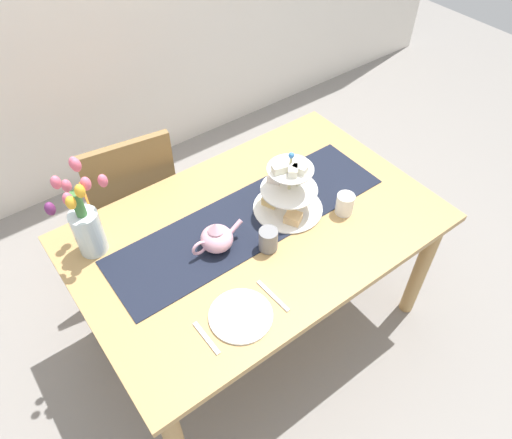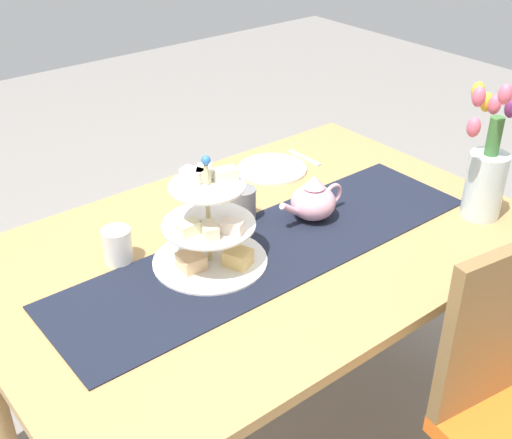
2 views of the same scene
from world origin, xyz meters
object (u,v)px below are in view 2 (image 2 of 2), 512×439
object	(u,v)px
dinner_plate_left	(272,169)
mug_white_text	(117,246)
tulip_vase	(488,167)
fork_left	(304,158)
mug_grey	(243,204)
knife_left	(237,182)
dining_table	(260,271)
tiered_cake_stand	(210,232)
teapot	(314,201)

from	to	relation	value
dinner_plate_left	mug_white_text	size ratio (longest dim) A/B	2.42
tulip_vase	dinner_plate_left	distance (m)	0.69
tulip_vase	fork_left	xyz separation A→B (m)	(0.14, -0.61, -0.15)
tulip_vase	mug_grey	world-z (taller)	tulip_vase
dinner_plate_left	knife_left	world-z (taller)	dinner_plate_left
dinner_plate_left	fork_left	xyz separation A→B (m)	(-0.15, 0.00, -0.00)
dining_table	tulip_vase	world-z (taller)	tulip_vase
fork_left	mug_white_text	distance (m)	0.82
tiered_cake_stand	tulip_vase	world-z (taller)	tulip_vase
dining_table	mug_grey	distance (m)	0.20
mug_grey	fork_left	bearing A→B (deg)	-155.12
dining_table	teapot	distance (m)	0.25
knife_left	mug_white_text	distance (m)	0.54
dining_table	tulip_vase	bearing A→B (deg)	153.89
tiered_cake_stand	teapot	bearing A→B (deg)	-179.70
dining_table	knife_left	bearing A→B (deg)	-117.44
tulip_vase	mug_white_text	bearing A→B (deg)	-25.44
dining_table	tiered_cake_stand	xyz separation A→B (m)	(0.17, 0.00, 0.20)
dining_table	tulip_vase	distance (m)	0.71
tiered_cake_stand	knife_left	size ratio (longest dim) A/B	1.79
teapot	fork_left	bearing A→B (deg)	-128.92
teapot	mug_grey	size ratio (longest dim) A/B	2.51
dining_table	tiered_cake_stand	size ratio (longest dim) A/B	4.98
knife_left	mug_white_text	bearing A→B (deg)	17.34
dinner_plate_left	dining_table	bearing A→B (deg)	45.67
dining_table	mug_white_text	world-z (taller)	mug_white_text
dinner_plate_left	knife_left	size ratio (longest dim) A/B	1.35
dining_table	teapot	size ratio (longest dim) A/B	6.35
tiered_cake_stand	mug_grey	xyz separation A→B (m)	(-0.20, -0.12, -0.04)
fork_left	mug_white_text	xyz separation A→B (m)	(0.80, 0.16, 0.04)
teapot	mug_white_text	world-z (taller)	teapot
dining_table	mug_white_text	bearing A→B (deg)	-24.27
dining_table	tulip_vase	size ratio (longest dim) A/B	3.62
tiered_cake_stand	mug_white_text	size ratio (longest dim) A/B	3.20
mug_white_text	dining_table	bearing A→B (deg)	155.73
tulip_vase	mug_white_text	distance (m)	1.05
knife_left	mug_white_text	xyz separation A→B (m)	(0.51, 0.16, 0.04)
tulip_vase	fork_left	bearing A→B (deg)	-77.13
fork_left	knife_left	xyz separation A→B (m)	(0.29, 0.00, 0.00)
mug_grey	mug_white_text	distance (m)	0.39
dining_table	mug_white_text	distance (m)	0.41
dinner_plate_left	fork_left	bearing A→B (deg)	180.00
tiered_cake_stand	knife_left	distance (m)	0.47
tiered_cake_stand	mug_grey	world-z (taller)	tiered_cake_stand
dinner_plate_left	tulip_vase	bearing A→B (deg)	115.04
tulip_vase	mug_white_text	xyz separation A→B (m)	(0.94, -0.45, -0.11)
tiered_cake_stand	tulip_vase	size ratio (longest dim) A/B	0.73
tiered_cake_stand	fork_left	bearing A→B (deg)	-152.81
tiered_cake_stand	dinner_plate_left	world-z (taller)	tiered_cake_stand
tulip_vase	fork_left	size ratio (longest dim) A/B	2.79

